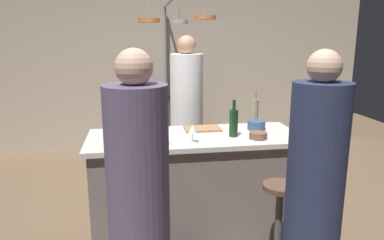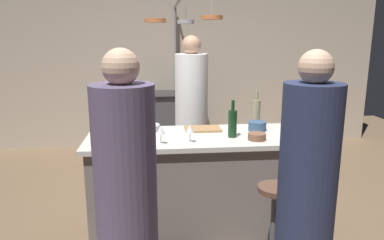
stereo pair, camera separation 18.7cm
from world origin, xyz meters
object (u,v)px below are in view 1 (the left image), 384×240
object	(u,v)px
wine_bottle_rose	(128,127)
wine_bottle_white	(254,112)
chef	(187,119)
cutting_board	(202,129)
wine_glass_near_right_guest	(193,129)
pepper_mill	(111,128)
guest_right	(314,194)
stove_range	(168,122)
bar_stool_left	(132,235)
wine_glass_near_left_guest	(164,131)
wine_bottle_red	(234,122)
mixing_bowl_wooden	(258,135)
guest_left	(139,208)
potted_plant	(307,142)
bar_stool_right	(279,223)
wine_glass_by_chef	(143,133)
mixing_bowl_steel	(148,128)
mixing_bowl_blue	(256,125)

from	to	relation	value
wine_bottle_rose	wine_bottle_white	bearing A→B (deg)	16.19
chef	wine_bottle_white	size ratio (longest dim) A/B	5.20
cutting_board	wine_glass_near_right_guest	size ratio (longest dim) A/B	2.19
pepper_mill	guest_right	bearing A→B (deg)	-36.55
stove_range	wine_glass_near_right_guest	world-z (taller)	wine_glass_near_right_guest
stove_range	cutting_board	xyz separation A→B (m)	(0.10, -2.27, 0.46)
bar_stool_left	wine_glass_near_left_guest	distance (m)	0.79
wine_bottle_red	wine_glass_near_left_guest	size ratio (longest dim) A/B	2.13
bar_stool_left	mixing_bowl_wooden	world-z (taller)	mixing_bowl_wooden
stove_range	wine_glass_near_right_guest	xyz separation A→B (m)	(-0.05, -2.65, 0.56)
cutting_board	wine_glass_near_left_guest	bearing A→B (deg)	-133.34
guest_left	pepper_mill	bearing A→B (deg)	101.48
guest_right	wine_glass_near_right_guest	bearing A→B (deg)	128.99
bar_stool_left	potted_plant	distance (m)	3.24
stove_range	potted_plant	xyz separation A→B (m)	(1.84, -0.88, -0.15)
potted_plant	wine_glass_near_left_guest	size ratio (longest dim) A/B	3.56
stove_range	guest_right	distance (m)	3.50
bar_stool_left	bar_stool_right	bearing A→B (deg)	0.00
wine_bottle_rose	wine_glass_by_chef	distance (m)	0.19
guest_right	mixing_bowl_steel	distance (m)	1.54
potted_plant	cutting_board	world-z (taller)	cutting_board
chef	potted_plant	xyz separation A→B (m)	(1.76, 0.52, -0.51)
wine_glass_near_left_guest	bar_stool_right	bearing A→B (deg)	-26.32
chef	mixing_bowl_blue	size ratio (longest dim) A/B	11.02
pepper_mill	guest_left	bearing A→B (deg)	-78.52
potted_plant	wine_glass_by_chef	bearing A→B (deg)	-141.69
cutting_board	wine_glass_by_chef	size ratio (longest dim) A/B	2.19
wine_bottle_red	wine_bottle_white	distance (m)	0.45
bar_stool_left	pepper_mill	xyz separation A→B (m)	(-0.14, 0.58, 0.63)
stove_range	wine_bottle_red	bearing A→B (deg)	-82.92
mixing_bowl_blue	wine_glass_near_right_guest	bearing A→B (deg)	-153.91
wine_glass_by_chef	chef	bearing A→B (deg)	67.79
wine_bottle_red	wine_bottle_white	size ratio (longest dim) A/B	0.93
bar_stool_left	bar_stool_right	distance (m)	1.07
potted_plant	wine_bottle_red	xyz separation A→B (m)	(-1.53, -1.65, 0.72)
wine_bottle_white	guest_right	bearing A→B (deg)	-91.06
mixing_bowl_blue	chef	bearing A→B (deg)	117.82
bar_stool_right	potted_plant	world-z (taller)	bar_stool_right
cutting_board	wine_bottle_white	bearing A→B (deg)	8.37
wine_bottle_red	wine_glass_by_chef	distance (m)	0.77
wine_glass_near_right_guest	chef	bearing A→B (deg)	83.87
potted_plant	mixing_bowl_blue	size ratio (longest dim) A/B	3.31
stove_range	mixing_bowl_blue	size ratio (longest dim) A/B	5.66
guest_right	cutting_board	xyz separation A→B (m)	(-0.49, 1.17, 0.14)
guest_left	wine_bottle_white	bearing A→B (deg)	49.10
mixing_bowl_blue	bar_stool_right	bearing A→B (deg)	-94.26
pepper_mill	mixing_bowl_steel	size ratio (longest dim) A/B	1.06
chef	guest_left	size ratio (longest dim) A/B	1.04
guest_right	wine_glass_near_left_guest	world-z (taller)	guest_right
potted_plant	mixing_bowl_steel	distance (m)	2.69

